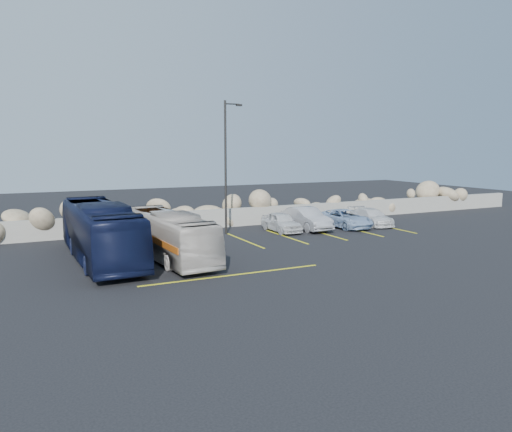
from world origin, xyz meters
name	(u,v)px	position (x,y,z in m)	size (l,w,h in m)	color
ground	(257,274)	(0.00, 0.00, 0.00)	(90.00, 90.00, 0.00)	black
seawall	(174,221)	(0.00, 12.00, 0.60)	(60.00, 0.40, 1.20)	gray
riprap_pile	(169,208)	(0.00, 13.20, 1.30)	(54.00, 2.80, 2.60)	tan
parking_lines	(288,242)	(4.64, 5.57, 0.01)	(18.16, 9.36, 0.01)	yellow
lamppost	(226,163)	(2.56, 9.50, 4.30)	(1.14, 0.18, 8.00)	#292624
vintage_bus	(170,235)	(-2.54, 4.26, 1.14)	(1.91, 8.16, 2.27)	beige
tour_coach	(101,232)	(-5.50, 5.35, 1.36)	(2.29, 9.79, 2.73)	black
car_a	(281,222)	(5.93, 8.74, 0.61)	(1.43, 3.56, 1.21)	silver
car_b	(306,219)	(7.79, 8.79, 0.71)	(1.49, 4.28, 1.41)	#AFAEB3
car_c	(371,217)	(12.66, 8.36, 0.56)	(1.58, 3.88, 1.13)	silver
car_d	(345,219)	(10.49, 8.38, 0.59)	(1.95, 4.24, 1.18)	#97B2D6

